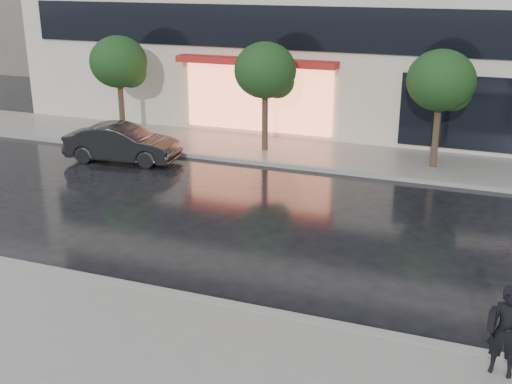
% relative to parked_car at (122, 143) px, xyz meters
% --- Properties ---
extents(ground, '(120.00, 120.00, 0.00)m').
position_rel_parked_car_xyz_m(ground, '(7.22, -7.15, -0.65)').
color(ground, black).
rests_on(ground, ground).
extents(sidewalk_near, '(60.00, 4.50, 0.12)m').
position_rel_parked_car_xyz_m(sidewalk_near, '(7.22, -10.40, -0.59)').
color(sidewalk_near, slate).
rests_on(sidewalk_near, ground).
extents(sidewalk_far, '(60.00, 3.50, 0.12)m').
position_rel_parked_car_xyz_m(sidewalk_far, '(7.22, 3.10, -0.59)').
color(sidewalk_far, slate).
rests_on(sidewalk_far, ground).
extents(curb_near, '(60.00, 0.25, 0.14)m').
position_rel_parked_car_xyz_m(curb_near, '(7.22, -8.15, -0.58)').
color(curb_near, gray).
rests_on(curb_near, ground).
extents(curb_far, '(60.00, 0.25, 0.14)m').
position_rel_parked_car_xyz_m(curb_far, '(7.22, 1.35, -0.58)').
color(curb_far, gray).
rests_on(curb_far, ground).
extents(tree_far_west, '(2.20, 2.20, 3.99)m').
position_rel_parked_car_xyz_m(tree_far_west, '(-1.72, 2.88, 2.27)').
color(tree_far_west, '#33261C').
rests_on(tree_far_west, ground).
extents(tree_mid_west, '(2.20, 2.20, 3.99)m').
position_rel_parked_car_xyz_m(tree_mid_west, '(4.28, 2.88, 2.27)').
color(tree_mid_west, '#33261C').
rests_on(tree_mid_west, ground).
extents(tree_mid_east, '(2.20, 2.20, 3.99)m').
position_rel_parked_car_xyz_m(tree_mid_east, '(10.28, 2.88, 2.27)').
color(tree_mid_east, '#33261C').
rests_on(tree_mid_east, ground).
extents(parked_car, '(4.08, 1.83, 1.30)m').
position_rel_parked_car_xyz_m(parked_car, '(0.00, 0.00, 0.00)').
color(parked_car, black).
rests_on(parked_car, ground).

